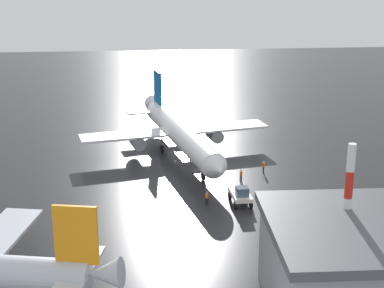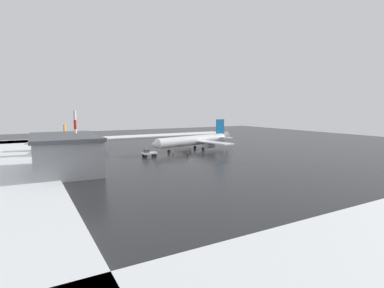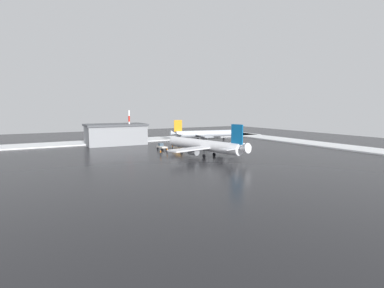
{
  "view_description": "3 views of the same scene",
  "coord_description": "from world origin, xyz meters",
  "px_view_note": "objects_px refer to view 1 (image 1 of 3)",
  "views": [
    {
      "loc": [
        -14.43,
        -81.49,
        29.21
      ],
      "look_at": [
        -6.29,
        1.77,
        3.08
      ],
      "focal_mm": 55.0,
      "sensor_mm": 36.0,
      "label": 1
    },
    {
      "loc": [
        85.93,
        -48.21,
        15.22
      ],
      "look_at": [
        -5.11,
        3.47,
        2.67
      ],
      "focal_mm": 28.0,
      "sensor_mm": 36.0,
      "label": 2
    },
    {
      "loc": [
        43.03,
        87.51,
        15.66
      ],
      "look_at": [
        -5.14,
        2.65,
        3.8
      ],
      "focal_mm": 28.0,
      "sensor_mm": 36.0,
      "label": 3
    }
  ],
  "objects_px": {
    "airplane_parked_starboard": "(179,133)",
    "ground_crew_mid_apron": "(207,197)",
    "antenna_mast": "(346,224)",
    "ground_crew_by_nose_gear": "(241,175)",
    "pushback_tug": "(241,194)",
    "ground_crew_near_tug": "(264,166)"
  },
  "relations": [
    {
      "from": "ground_crew_mid_apron",
      "to": "ground_crew_by_nose_gear",
      "type": "relative_size",
      "value": 1.0
    },
    {
      "from": "ground_crew_mid_apron",
      "to": "ground_crew_near_tug",
      "type": "bearing_deg",
      "value": 118.44
    },
    {
      "from": "ground_crew_near_tug",
      "to": "airplane_parked_starboard",
      "type": "bearing_deg",
      "value": -41.39
    },
    {
      "from": "ground_crew_near_tug",
      "to": "antenna_mast",
      "type": "distance_m",
      "value": 33.75
    },
    {
      "from": "ground_crew_mid_apron",
      "to": "pushback_tug",
      "type": "bearing_deg",
      "value": 66.08
    },
    {
      "from": "pushback_tug",
      "to": "ground_crew_by_nose_gear",
      "type": "bearing_deg",
      "value": 166.57
    },
    {
      "from": "pushback_tug",
      "to": "ground_crew_by_nose_gear",
      "type": "height_order",
      "value": "pushback_tug"
    },
    {
      "from": "airplane_parked_starboard",
      "to": "ground_crew_mid_apron",
      "type": "bearing_deg",
      "value": -6.47
    },
    {
      "from": "ground_crew_mid_apron",
      "to": "airplane_parked_starboard",
      "type": "bearing_deg",
      "value": 165.42
    },
    {
      "from": "antenna_mast",
      "to": "ground_crew_by_nose_gear",
      "type": "bearing_deg",
      "value": 97.09
    },
    {
      "from": "ground_crew_mid_apron",
      "to": "ground_crew_by_nose_gear",
      "type": "distance_m",
      "value": 9.46
    },
    {
      "from": "airplane_parked_starboard",
      "to": "ground_crew_near_tug",
      "type": "relative_size",
      "value": 21.35
    },
    {
      "from": "ground_crew_mid_apron",
      "to": "ground_crew_by_nose_gear",
      "type": "xyz_separation_m",
      "value": [
        5.69,
        7.55,
        0.0
      ]
    },
    {
      "from": "ground_crew_by_nose_gear",
      "to": "antenna_mast",
      "type": "relative_size",
      "value": 0.12
    },
    {
      "from": "antenna_mast",
      "to": "ground_crew_near_tug",
      "type": "bearing_deg",
      "value": 89.77
    },
    {
      "from": "ground_crew_near_tug",
      "to": "antenna_mast",
      "type": "height_order",
      "value": "antenna_mast"
    },
    {
      "from": "ground_crew_near_tug",
      "to": "ground_crew_mid_apron",
      "type": "bearing_deg",
      "value": 45.87
    },
    {
      "from": "airplane_parked_starboard",
      "to": "pushback_tug",
      "type": "height_order",
      "value": "airplane_parked_starboard"
    },
    {
      "from": "ground_crew_by_nose_gear",
      "to": "antenna_mast",
      "type": "bearing_deg",
      "value": -173.15
    },
    {
      "from": "ground_crew_near_tug",
      "to": "ground_crew_mid_apron",
      "type": "distance_m",
      "value": 14.38
    },
    {
      "from": "ground_crew_mid_apron",
      "to": "ground_crew_by_nose_gear",
      "type": "height_order",
      "value": "same"
    },
    {
      "from": "pushback_tug",
      "to": "antenna_mast",
      "type": "bearing_deg",
      "value": 10.08
    }
  ]
}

